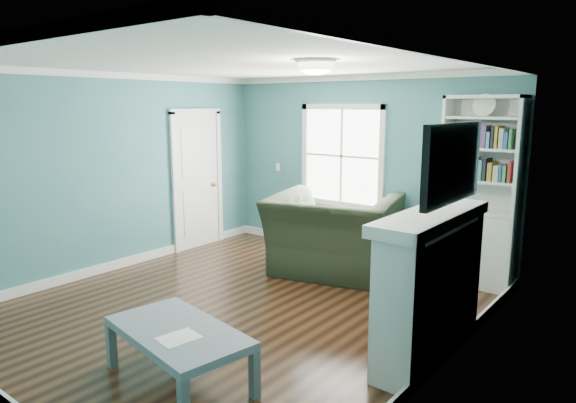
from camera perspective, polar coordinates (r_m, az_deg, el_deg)
The scene contains 13 objects.
floor at distance 5.80m, azimuth -5.21°, elevation -11.53°, with size 5.00×5.00×0.00m, color black.
room_walls at distance 5.40m, azimuth -5.49°, elevation 4.19°, with size 5.00×5.00×5.00m.
trim at distance 5.45m, azimuth -5.43°, elevation 0.59°, with size 4.50×5.00×2.60m.
window at distance 7.56m, azimuth 5.99°, elevation 5.05°, with size 1.40×0.06×1.50m.
bookshelf at distance 6.60m, azimuth 20.38°, elevation -1.03°, with size 0.90×0.35×2.31m.
fireplace at distance 4.66m, azimuth 15.66°, elevation -9.19°, with size 0.44×1.58×1.30m.
tv at distance 4.37m, azimuth 17.84°, elevation 4.09°, with size 0.06×1.10×0.65m, color black.
door at distance 8.02m, azimuth -10.03°, elevation 2.55°, with size 0.12×0.98×2.17m.
ceiling_fixture at distance 4.88m, azimuth 3.08°, elevation 14.91°, with size 0.38×0.38×0.15m.
light_switch at distance 8.28m, azimuth -1.09°, elevation 3.86°, with size 0.08×0.01×0.12m, color white.
recliner at distance 6.70m, azimuth 5.13°, elevation -2.24°, with size 1.59×1.03×1.39m, color black.
coffee_table at distance 4.28m, azimuth -12.12°, elevation -14.38°, with size 1.34×0.88×0.45m.
paper_sheet at distance 4.10m, azimuth -12.04°, elevation -14.60°, with size 0.23×0.30×0.00m, color white.
Camera 1 is at (3.71, -3.88, 2.19)m, focal length 32.00 mm.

